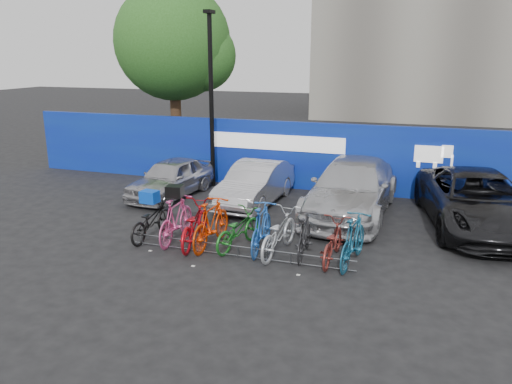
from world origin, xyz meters
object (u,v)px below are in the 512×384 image
at_px(tree, 178,45).
at_px(bike_rack, 238,251).
at_px(bike_0, 151,220).
at_px(bike_3, 211,223).
at_px(bike_1, 176,219).
at_px(car_3, 477,201).
at_px(car_0, 171,178).
at_px(bike_5, 261,228).
at_px(bike_7, 304,236).
at_px(bike_4, 238,229).
at_px(car_2, 352,188).
at_px(car_1, 255,184).
at_px(bike_2, 194,224).
at_px(bike_6, 278,233).
at_px(bike_9, 353,240).
at_px(bike_8, 332,242).
at_px(lamppost, 211,96).

distance_m(tree, bike_rack, 13.55).
height_order(bike_0, bike_3, bike_3).
relative_size(bike_rack, bike_1, 2.83).
bearing_deg(car_3, tree, 142.09).
height_order(car_0, bike_5, car_0).
bearing_deg(bike_7, bike_0, -2.77).
height_order(bike_0, bike_4, bike_0).
distance_m(bike_rack, bike_0, 2.68).
xyz_separation_m(bike_rack, bike_1, (-1.89, 0.53, 0.43)).
distance_m(car_3, bike_4, 6.72).
height_order(car_2, bike_3, car_2).
bearing_deg(car_1, bike_rack, -73.74).
height_order(bike_rack, car_2, car_2).
distance_m(bike_rack, bike_7, 1.62).
height_order(bike_2, bike_5, bike_5).
bearing_deg(tree, car_1, -47.73).
relative_size(bike_0, bike_7, 1.07).
distance_m(bike_6, bike_9, 1.80).
distance_m(bike_1, bike_9, 4.52).
bearing_deg(bike_5, car_0, -43.96).
bearing_deg(bike_2, bike_3, 174.03).
xyz_separation_m(bike_1, bike_3, (1.01, -0.06, 0.01)).
distance_m(bike_4, bike_8, 2.37).
bearing_deg(car_0, bike_1, -54.47).
relative_size(bike_0, bike_8, 1.01).
distance_m(car_0, bike_6, 6.10).
distance_m(bike_0, bike_2, 1.27).
distance_m(tree, car_3, 14.60).
bearing_deg(bike_7, car_1, -60.11).
bearing_deg(car_0, bike_8, -25.33).
relative_size(car_0, bike_3, 1.88).
xyz_separation_m(car_1, car_3, (6.55, -0.25, 0.11)).
bearing_deg(bike_0, car_3, -153.66).
height_order(bike_0, bike_8, bike_0).
height_order(tree, bike_3, tree).
bearing_deg(tree, car_3, -28.17).
bearing_deg(car_0, bike_3, -44.53).
xyz_separation_m(bike_4, bike_8, (2.37, -0.09, 0.00)).
distance_m(bike_2, bike_3, 0.47).
bearing_deg(bike_1, car_3, -156.85).
distance_m(car_0, bike_5, 5.71).
height_order(bike_0, bike_9, bike_9).
bearing_deg(car_1, bike_2, -91.84).
height_order(tree, bike_9, tree).
bearing_deg(lamppost, bike_3, -67.26).
distance_m(car_2, bike_6, 3.92).
relative_size(tree, bike_4, 4.23).
bearing_deg(car_2, bike_4, -119.01).
bearing_deg(bike_rack, tree, 122.45).
bearing_deg(bike_5, bike_9, 172.18).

